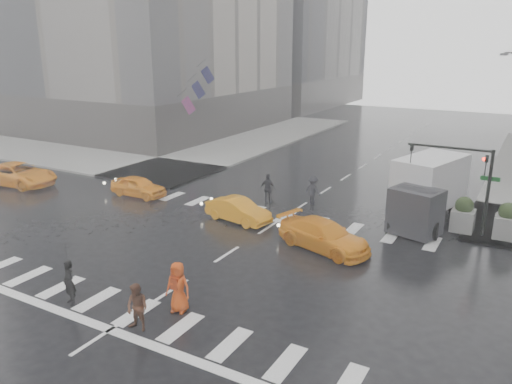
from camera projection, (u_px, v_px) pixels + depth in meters
The scene contains 18 objects.
ground at pixel (227, 254), 22.99m from camera, with size 120.00×120.00×0.00m, color black.
sidewalk_nw at pixel (153, 147), 46.79m from camera, with size 35.00×35.00×0.15m, color gray.
road_markings at pixel (227, 254), 22.99m from camera, with size 18.00×48.00×0.01m, color silver, non-canonical shape.
traffic_signal_pole at pixel (468, 173), 24.49m from camera, with size 4.45×0.42×4.50m.
planter_west at pixel (423, 209), 26.24m from camera, with size 1.10×1.10×1.80m.
planter_mid at pixel (463, 215), 25.29m from camera, with size 1.10×1.10×1.80m.
planter_east at pixel (507, 222), 24.34m from camera, with size 1.10×1.10×1.80m.
flag_cluster at pixel (196, 88), 43.95m from camera, with size 2.87×3.06×4.69m.
pedestrian_black at pixel (67, 264), 18.20m from camera, with size 1.20×1.21×2.43m.
pedestrian_brown at pixel (137, 307), 16.69m from camera, with size 0.82×0.64×1.68m, color #49291A.
pedestrian_orange at pixel (178, 287), 17.85m from camera, with size 1.03×0.77×1.90m.
pedestrian_far_a at pixel (268, 189), 30.18m from camera, with size 1.05×0.64×1.80m, color black.
pedestrian_far_b at pixel (313, 190), 29.95m from camera, with size 1.13×0.62×1.75m, color black.
taxi_front at pixel (138, 186), 31.67m from camera, with size 1.51×3.75×1.28m, color orange.
taxi_mid at pixel (238, 210), 27.12m from camera, with size 1.34×3.84×1.27m, color orange.
taxi_rear at pixel (324, 235), 23.42m from camera, with size 1.92×4.16×1.37m, color orange.
taxi_far at pixel (18, 174), 34.11m from camera, with size 2.55×4.89×1.53m, color orange.
box_truck at pixel (426, 189), 26.79m from camera, with size 2.41×6.44×3.42m.
Camera 1 is at (11.65, -17.79, 9.29)m, focal length 35.00 mm.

